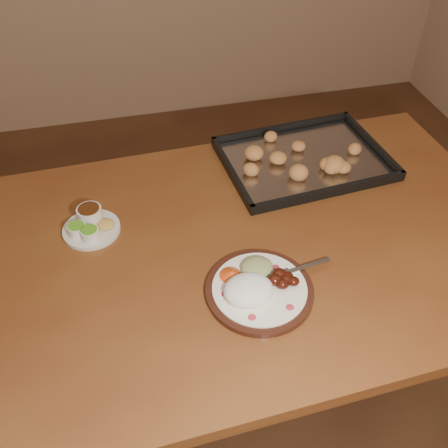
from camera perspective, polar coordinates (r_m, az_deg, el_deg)
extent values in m
plane|color=brown|center=(1.83, -6.54, -21.53)|extent=(4.00, 4.00, 0.00)
cube|color=brown|center=(1.28, 1.39, -2.91)|extent=(1.53, 0.95, 0.04)
cylinder|color=#532C18|center=(1.83, -23.55, -6.64)|extent=(0.07, 0.07, 0.71)
cylinder|color=#532C18|center=(2.02, 16.79, 1.15)|extent=(0.07, 0.07, 0.71)
cylinder|color=black|center=(1.16, 4.07, -7.60)|extent=(0.25, 0.25, 0.01)
cylinder|color=white|center=(1.15, 4.09, -7.34)|extent=(0.22, 0.22, 0.01)
ellipsoid|color=#BD2D3E|center=(1.10, 3.22, -10.59)|extent=(0.02, 0.02, 0.00)
ellipsoid|color=#BD2D3E|center=(1.12, 7.54, -9.42)|extent=(0.02, 0.02, 0.00)
ellipsoid|color=#BD2D3E|center=(1.19, 5.93, -4.93)|extent=(0.02, 0.02, 0.00)
ellipsoid|color=#BD2D3E|center=(1.13, 0.15, -7.99)|extent=(0.02, 0.02, 0.00)
ellipsoid|color=white|center=(1.12, 2.80, -7.56)|extent=(0.13, 0.12, 0.05)
ellipsoid|color=#49140A|center=(1.14, 6.72, -6.81)|extent=(0.03, 0.03, 0.02)
ellipsoid|color=#49140A|center=(1.16, 7.22, -5.99)|extent=(0.03, 0.03, 0.02)
ellipsoid|color=#49140A|center=(1.16, 6.32, -5.75)|extent=(0.03, 0.03, 0.02)
ellipsoid|color=#49140A|center=(1.15, 7.94, -6.51)|extent=(0.03, 0.03, 0.02)
ellipsoid|color=#49140A|center=(1.15, 5.85, -6.35)|extent=(0.03, 0.03, 0.02)
ellipsoid|color=#49140A|center=(1.15, 7.14, -6.35)|extent=(0.03, 0.03, 0.02)
ellipsoid|color=tan|center=(1.18, 3.76, -4.94)|extent=(0.09, 0.09, 0.03)
cone|color=#CE4212|center=(1.16, 0.86, -5.67)|extent=(0.08, 0.08, 0.02)
cube|color=silver|center=(1.20, 9.55, -4.75)|extent=(0.12, 0.03, 0.00)
cube|color=silver|center=(1.18, 6.82, -5.60)|extent=(0.03, 0.02, 0.00)
cylinder|color=silver|center=(1.16, 6.07, -6.19)|extent=(0.03, 0.01, 0.00)
cylinder|color=silver|center=(1.17, 5.95, -6.00)|extent=(0.03, 0.01, 0.00)
cylinder|color=silver|center=(1.17, 5.83, -5.81)|extent=(0.03, 0.01, 0.00)
cylinder|color=silver|center=(1.17, 5.71, -5.62)|extent=(0.03, 0.01, 0.00)
cylinder|color=beige|center=(1.34, -14.89, -0.60)|extent=(0.15, 0.15, 0.01)
cylinder|color=silver|center=(1.32, -16.44, -0.62)|extent=(0.05, 0.05, 0.03)
cylinder|color=#4E9A1E|center=(1.31, -16.56, -0.18)|extent=(0.04, 0.04, 0.00)
cylinder|color=silver|center=(1.30, -15.07, -1.08)|extent=(0.05, 0.05, 0.03)
cylinder|color=#4E9A1E|center=(1.29, -15.18, -0.64)|extent=(0.04, 0.04, 0.00)
cylinder|color=silver|center=(1.35, -15.08, 1.11)|extent=(0.06, 0.06, 0.04)
cylinder|color=#3D1C0B|center=(1.33, -15.22, 1.69)|extent=(0.06, 0.06, 0.00)
ellipsoid|color=gold|center=(1.32, -13.37, -0.01)|extent=(0.04, 0.04, 0.02)
cube|color=black|center=(1.54, 9.10, 7.09)|extent=(0.50, 0.39, 0.01)
cube|color=black|center=(1.66, 6.63, 10.86)|extent=(0.48, 0.05, 0.02)
cube|color=black|center=(1.42, 12.08, 3.70)|extent=(0.48, 0.05, 0.02)
cube|color=black|center=(1.64, 16.55, 8.86)|extent=(0.04, 0.35, 0.02)
cube|color=black|center=(1.45, 0.89, 5.95)|extent=(0.04, 0.35, 0.02)
cube|color=#B5B5B9|center=(1.54, 9.13, 7.28)|extent=(0.47, 0.36, 0.00)
ellipsoid|color=#CC8347|center=(1.55, 11.20, 8.26)|extent=(0.05, 0.05, 0.04)
ellipsoid|color=#CC8347|center=(1.60, 12.05, 9.32)|extent=(0.07, 0.07, 0.04)
ellipsoid|color=#CC8347|center=(1.61, 8.83, 10.02)|extent=(0.07, 0.07, 0.04)
ellipsoid|color=#CC8347|center=(1.56, 7.60, 8.95)|extent=(0.06, 0.06, 0.04)
ellipsoid|color=#CC8347|center=(1.55, 5.85, 8.88)|extent=(0.07, 0.07, 0.04)
ellipsoid|color=#CC8347|center=(1.51, 7.07, 7.79)|extent=(0.06, 0.06, 0.04)
ellipsoid|color=#CC8347|center=(1.47, 5.29, 6.65)|extent=(0.06, 0.06, 0.04)
ellipsoid|color=#CC8347|center=(1.45, 8.66, 5.78)|extent=(0.07, 0.07, 0.04)
ellipsoid|color=#CC8347|center=(1.48, 9.43, 6.52)|extent=(0.06, 0.06, 0.04)
ellipsoid|color=#CC8347|center=(1.49, 12.06, 6.40)|extent=(0.07, 0.07, 0.04)
ellipsoid|color=#CC8347|center=(1.53, 11.27, 7.73)|extent=(0.07, 0.07, 0.04)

